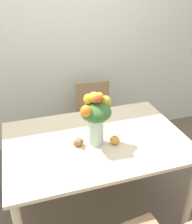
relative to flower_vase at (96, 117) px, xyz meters
The scene contains 7 objects.
ground_plane 1.00m from the flower_vase, 72.57° to the left, with size 12.00×12.00×0.00m, color brown.
wall_back 1.32m from the flower_vase, 89.30° to the left, with size 8.00×0.06×2.70m.
dining_table 0.33m from the flower_vase, 72.57° to the left, with size 1.49×1.02×0.75m.
flower_vase is the anchor object (origin of this frame).
pumpkin 0.26m from the flower_vase, 20.40° to the right, with size 0.08×0.08×0.07m.
turkey_figurine 0.25m from the flower_vase, behind, with size 0.09×0.12×0.07m.
dining_chair_near_window 1.07m from the flower_vase, 72.83° to the left, with size 0.45×0.45×0.86m.
Camera 1 is at (-0.55, -1.72, 1.98)m, focal length 42.00 mm.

